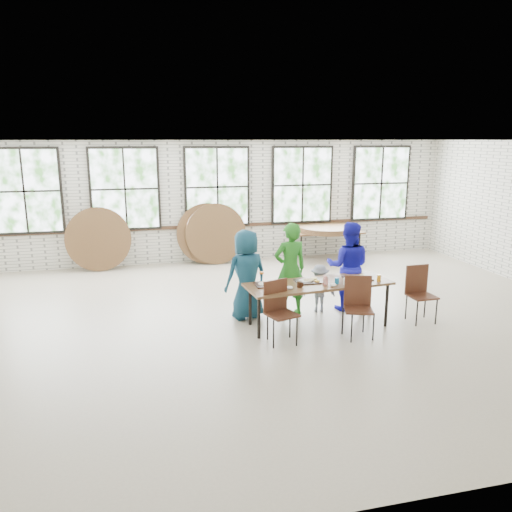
{
  "coord_description": "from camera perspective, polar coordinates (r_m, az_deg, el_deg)",
  "views": [
    {
      "loc": [
        -1.98,
        -7.76,
        3.02
      ],
      "look_at": [
        0.0,
        0.4,
        1.05
      ],
      "focal_mm": 35.0,
      "sensor_mm": 36.0,
      "label": 1
    }
  ],
  "objects": [
    {
      "name": "adult_teal",
      "position": [
        8.5,
        -1.1,
        -2.12
      ],
      "size": [
        0.86,
        0.68,
        1.55
      ],
      "primitive_type": "imported",
      "rotation": [
        0.0,
        0.0,
        3.41
      ],
      "color": "#194E60",
      "rests_on": "ground"
    },
    {
      "name": "adult_green",
      "position": [
        8.68,
        3.91,
        -1.52
      ],
      "size": [
        0.64,
        0.45,
        1.64
      ],
      "primitive_type": "imported",
      "rotation": [
        0.0,
        0.0,
        3.25
      ],
      "color": "#267920",
      "rests_on": "ground"
    },
    {
      "name": "adult_blue",
      "position": [
        9.06,
        10.49,
        -1.17
      ],
      "size": [
        0.96,
        0.88,
        1.61
      ],
      "primitive_type": "imported",
      "rotation": [
        0.0,
        0.0,
        2.71
      ],
      "color": "#1B1ABA",
      "rests_on": "ground"
    },
    {
      "name": "chair_near_right",
      "position": [
        7.96,
        11.58,
        -5.09
      ],
      "size": [
        0.52,
        0.52,
        0.95
      ],
      "rotation": [
        0.0,
        0.0,
        -0.32
      ],
      "color": "#492618",
      "rests_on": "ground"
    },
    {
      "name": "round_tops_leaning",
      "position": [
        12.22,
        -9.22,
        2.27
      ],
      "size": [
        4.27,
        0.35,
        1.49
      ],
      "color": "brown",
      "rests_on": "ground"
    },
    {
      "name": "round_tops_stacked",
      "position": [
        12.8,
        8.12,
        3.12
      ],
      "size": [
        1.5,
        1.5,
        0.13
      ],
      "color": "brown",
      "rests_on": "storage_table"
    },
    {
      "name": "storage_table",
      "position": [
        12.82,
        8.11,
        2.6
      ],
      "size": [
        1.83,
        0.83,
        0.74
      ],
      "rotation": [
        0.0,
        0.0,
        -0.05
      ],
      "color": "brown",
      "rests_on": "ground"
    },
    {
      "name": "room",
      "position": [
        12.41,
        -4.45,
        7.66
      ],
      "size": [
        12.0,
        12.0,
        12.0
      ],
      "color": "#B5A690",
      "rests_on": "ground"
    },
    {
      "name": "dining_table",
      "position": [
        8.22,
        7.17,
        -3.38
      ],
      "size": [
        2.47,
        1.03,
        0.74
      ],
      "rotation": [
        0.0,
        0.0,
        0.1
      ],
      "color": "brown",
      "rests_on": "ground"
    },
    {
      "name": "chair_spare",
      "position": [
        8.89,
        18.15,
        -3.55
      ],
      "size": [
        0.43,
        0.42,
        0.95
      ],
      "rotation": [
        0.0,
        0.0,
        0.03
      ],
      "color": "#492618",
      "rests_on": "ground"
    },
    {
      "name": "toddler",
      "position": [
        8.96,
        7.26,
        -3.69
      ],
      "size": [
        0.62,
        0.45,
        0.86
      ],
      "primitive_type": "imported",
      "rotation": [
        0.0,
        0.0,
        2.88
      ],
      "color": "#131F3D",
      "rests_on": "ground"
    },
    {
      "name": "chair_near_left",
      "position": [
        7.59,
        2.6,
        -5.74
      ],
      "size": [
        0.52,
        0.51,
        0.95
      ],
      "rotation": [
        0.0,
        0.0,
        0.31
      ],
      "color": "#492618",
      "rests_on": "ground"
    },
    {
      "name": "tabletop_clutter",
      "position": [
        8.17,
        7.61,
        -2.94
      ],
      "size": [
        2.08,
        0.55,
        0.11
      ],
      "color": "black",
      "rests_on": "dining_table"
    }
  ]
}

